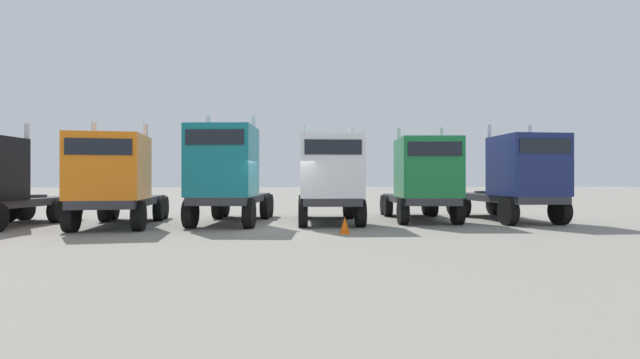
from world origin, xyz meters
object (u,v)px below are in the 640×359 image
at_px(semi_truck_white, 330,178).
at_px(semi_truck_navy, 517,178).
at_px(semi_truck_orange, 115,180).
at_px(semi_truck_teal, 227,175).
at_px(semi_truck_green, 423,179).
at_px(traffic_cone_near, 345,225).

relative_size(semi_truck_white, semi_truck_navy, 0.95).
relative_size(semi_truck_orange, semi_truck_white, 1.03).
bearing_deg(semi_truck_navy, semi_truck_orange, -88.52).
bearing_deg(semi_truck_teal, semi_truck_white, 96.62).
xyz_separation_m(semi_truck_green, semi_truck_navy, (3.93, -0.58, 0.05)).
bearing_deg(semi_truck_green, semi_truck_white, -76.58).
height_order(semi_truck_white, traffic_cone_near, semi_truck_white).
distance_m(semi_truck_teal, semi_truck_green, 8.27).
height_order(semi_truck_teal, traffic_cone_near, semi_truck_teal).
xyz_separation_m(semi_truck_orange, semi_truck_teal, (4.09, 0.58, 0.20)).
distance_m(semi_truck_orange, semi_truck_navy, 16.28).
xyz_separation_m(semi_truck_orange, semi_truck_navy, (16.28, 0.41, 0.08)).
height_order(semi_truck_orange, semi_truck_white, semi_truck_white).
bearing_deg(traffic_cone_near, semi_truck_teal, 141.74).
bearing_deg(semi_truck_white, semi_truck_green, 100.70).
distance_m(semi_truck_navy, traffic_cone_near, 8.74).
bearing_deg(semi_truck_orange, semi_truck_green, 90.67).
distance_m(semi_truck_orange, semi_truck_white, 8.22).
xyz_separation_m(semi_truck_green, traffic_cone_near, (-4.07, -3.72, -1.55)).
distance_m(semi_truck_teal, traffic_cone_near, 5.61).
bearing_deg(semi_truck_navy, semi_truck_green, -98.38).
bearing_deg(semi_truck_white, semi_truck_navy, 93.25).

